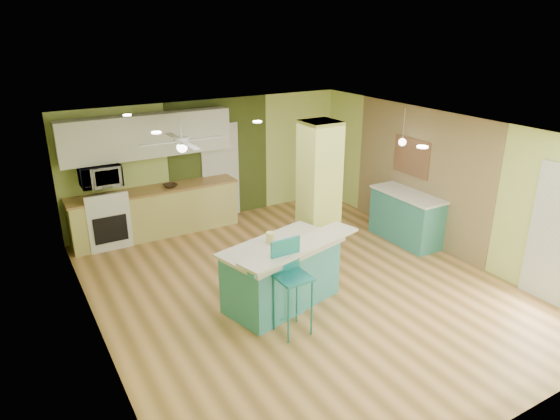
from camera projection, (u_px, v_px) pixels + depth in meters
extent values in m
cube|color=olive|center=(300.00, 287.00, 7.91)|extent=(6.00, 7.00, 0.01)
cube|color=white|center=(303.00, 131.00, 7.02)|extent=(6.00, 7.00, 0.01)
cube|color=#D0E47A|center=(210.00, 161.00, 10.29)|extent=(6.00, 0.01, 2.50)
cube|color=#D0E47A|center=(505.00, 331.00, 4.63)|extent=(6.00, 0.01, 2.50)
cube|color=#D0E47A|center=(93.00, 259.00, 6.05)|extent=(0.01, 7.00, 2.50)
cube|color=#D0E47A|center=(444.00, 183.00, 8.88)|extent=(0.01, 7.00, 2.50)
cube|color=olive|center=(419.00, 175.00, 9.35)|extent=(0.02, 3.40, 2.50)
cube|color=#435120|center=(220.00, 159.00, 10.37)|extent=(2.20, 0.02, 2.50)
cube|color=white|center=(221.00, 171.00, 10.44)|extent=(0.82, 0.05, 2.00)
cube|color=#B9BF58|center=(319.00, 197.00, 8.17)|extent=(0.55, 0.55, 2.50)
cube|color=#CDC46B|center=(156.00, 213.00, 9.72)|extent=(3.20, 0.60, 0.90)
cube|color=#9F7036|center=(154.00, 190.00, 9.55)|extent=(3.25, 0.63, 0.04)
cube|color=white|center=(106.00, 222.00, 9.27)|extent=(0.76, 0.64, 0.90)
cube|color=black|center=(111.00, 229.00, 9.01)|extent=(0.59, 0.02, 0.50)
cube|color=white|center=(106.00, 199.00, 8.84)|extent=(0.76, 0.06, 0.18)
cube|color=white|center=(147.00, 136.00, 9.28)|extent=(3.20, 0.34, 0.80)
imported|color=white|center=(100.00, 176.00, 8.95)|extent=(0.70, 0.48, 0.39)
cylinder|color=silver|center=(181.00, 128.00, 8.19)|extent=(0.03, 0.03, 0.40)
cylinder|color=silver|center=(181.00, 140.00, 8.26)|extent=(0.24, 0.24, 0.10)
sphere|color=white|center=(182.00, 147.00, 8.30)|extent=(0.18, 0.18, 0.18)
cylinder|color=silver|center=(404.00, 125.00, 8.98)|extent=(0.01, 0.01, 0.62)
sphere|color=white|center=(402.00, 142.00, 9.09)|extent=(0.14, 0.14, 0.14)
cube|color=brown|center=(411.00, 157.00, 9.40)|extent=(0.03, 0.90, 0.70)
cube|color=teal|center=(282.00, 276.00, 7.33)|extent=(1.83, 1.23, 0.88)
cube|color=beige|center=(282.00, 247.00, 7.16)|extent=(1.95, 1.35, 0.05)
cube|color=teal|center=(302.00, 250.00, 6.87)|extent=(1.86, 0.61, 0.13)
cube|color=beige|center=(302.00, 246.00, 6.85)|extent=(2.05, 0.90, 0.04)
cylinder|color=teal|center=(288.00, 316.00, 6.39)|extent=(0.03, 0.03, 0.82)
cylinder|color=teal|center=(312.00, 308.00, 6.56)|extent=(0.03, 0.03, 0.82)
cylinder|color=teal|center=(274.00, 303.00, 6.68)|extent=(0.03, 0.03, 0.82)
cylinder|color=teal|center=(297.00, 296.00, 6.85)|extent=(0.03, 0.03, 0.82)
cube|color=teal|center=(293.00, 277.00, 6.47)|extent=(0.44, 0.44, 0.03)
cube|color=teal|center=(285.00, 255.00, 6.54)|extent=(0.43, 0.04, 0.45)
cube|color=teal|center=(406.00, 218.00, 9.44)|extent=(0.59, 1.42, 0.91)
cube|color=white|center=(408.00, 194.00, 9.27)|extent=(0.63, 1.48, 0.04)
imported|color=#342315|center=(170.00, 186.00, 9.62)|extent=(0.30, 0.30, 0.07)
cylinder|color=yellow|center=(270.00, 238.00, 7.21)|extent=(0.13, 0.13, 0.16)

